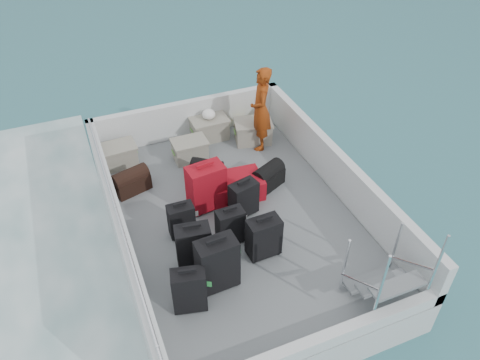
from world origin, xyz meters
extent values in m
plane|color=#184D56|center=(0.00, 0.00, 0.00)|extent=(160.00, 160.00, 0.00)
cube|color=silver|center=(0.00, 0.00, 0.30)|extent=(3.60, 5.00, 0.60)
cube|color=slate|center=(0.00, 0.00, 0.61)|extent=(3.30, 4.70, 0.02)
cube|color=silver|center=(-1.73, 0.00, 0.97)|extent=(0.14, 5.00, 0.70)
cube|color=silver|center=(1.73, 0.00, 0.97)|extent=(0.14, 5.00, 0.70)
cube|color=silver|center=(0.00, 2.43, 0.97)|extent=(3.60, 0.14, 0.70)
cube|color=silver|center=(0.00, -2.43, 0.72)|extent=(3.60, 0.14, 0.20)
cylinder|color=silver|center=(-1.73, 0.00, 1.37)|extent=(0.04, 4.80, 0.04)
cube|color=black|center=(-1.16, -1.34, 0.94)|extent=(0.46, 0.32, 0.64)
cube|color=black|center=(-0.90, -0.70, 0.96)|extent=(0.50, 0.33, 0.69)
cube|color=black|center=(-0.88, -0.08, 0.89)|extent=(0.38, 0.23, 0.54)
cube|color=black|center=(-0.72, -1.13, 1.01)|extent=(0.53, 0.33, 0.78)
cube|color=black|center=(-0.29, -0.47, 0.91)|extent=(0.39, 0.24, 0.57)
cube|color=#A70C1A|center=(-0.35, 0.36, 1.00)|extent=(0.59, 0.39, 0.76)
cube|color=black|center=(0.05, -0.87, 0.93)|extent=(0.46, 0.28, 0.62)
cube|color=black|center=(0.11, -0.01, 0.91)|extent=(0.46, 0.33, 0.59)
cube|color=#A70C1A|center=(0.16, 0.45, 0.79)|extent=(0.90, 0.63, 0.34)
cube|color=gray|center=(-1.40, 1.97, 0.80)|extent=(0.61, 0.44, 0.36)
cube|color=gray|center=(-0.21, 1.67, 0.79)|extent=(0.57, 0.39, 0.34)
cube|color=gray|center=(0.33, 2.16, 0.81)|extent=(0.65, 0.45, 0.39)
cube|color=gray|center=(1.04, 1.75, 0.81)|extent=(0.73, 0.58, 0.39)
ellipsoid|color=yellow|center=(1.04, 2.15, 0.73)|extent=(0.28, 0.26, 0.22)
ellipsoid|color=white|center=(0.33, 2.16, 1.10)|extent=(0.24, 0.24, 0.18)
imported|color=#C54912|center=(1.09, 1.56, 1.39)|extent=(0.53, 0.66, 1.54)
camera|label=1|loc=(-1.94, -4.85, 5.55)|focal=35.00mm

